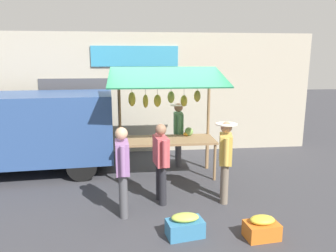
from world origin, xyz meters
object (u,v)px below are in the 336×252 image
object	(u,v)px
shopper_with_shopping_bag	(122,166)
shopper_with_ponytail	(225,156)
market_stall	(167,110)
parked_van	(10,127)
produce_crate_near	(185,226)
shopper_in_striped_shirt	(161,159)
produce_crate_side	(262,228)
vendor_with_sunhat	(178,129)

from	to	relation	value
shopper_with_shopping_bag	shopper_with_ponytail	bearing A→B (deg)	-84.19
market_stall	parked_van	world-z (taller)	market_stall
shopper_with_ponytail	produce_crate_near	xyz separation A→B (m)	(0.95, 1.16, -0.73)
shopper_in_striped_shirt	produce_crate_side	size ratio (longest dim) A/B	2.86
produce_crate_side	parked_van	bearing A→B (deg)	-35.77
vendor_with_sunhat	parked_van	size ratio (longest dim) A/B	0.35
parked_van	produce_crate_side	bearing A→B (deg)	140.29
produce_crate_near	produce_crate_side	xyz separation A→B (m)	(-1.15, 0.18, -0.01)
shopper_in_striped_shirt	produce_crate_side	xyz separation A→B (m)	(-1.40, 1.42, -0.70)
vendor_with_sunhat	produce_crate_near	bearing A→B (deg)	-2.21
shopper_with_shopping_bag	produce_crate_side	distance (m)	2.44
parked_van	produce_crate_side	distance (m)	5.95
produce_crate_near	produce_crate_side	distance (m)	1.16
market_stall	produce_crate_side	world-z (taller)	market_stall
market_stall	produce_crate_side	distance (m)	3.37
market_stall	shopper_with_shopping_bag	distance (m)	2.18
parked_van	produce_crate_near	xyz separation A→B (m)	(-3.62, 3.25, -0.95)
market_stall	shopper_with_shopping_bag	xyz separation A→B (m)	(0.96, 1.85, -0.66)
market_stall	shopper_with_shopping_bag	world-z (taller)	market_stall
vendor_with_sunhat	produce_crate_side	distance (m)	3.71
shopper_with_shopping_bag	produce_crate_near	xyz separation A→B (m)	(-0.95, 0.82, -0.73)
shopper_with_shopping_bag	produce_crate_near	world-z (taller)	shopper_with_shopping_bag
vendor_with_sunhat	parked_van	xyz separation A→B (m)	(3.99, 0.12, 0.18)
vendor_with_sunhat	shopper_with_shopping_bag	distance (m)	2.87
vendor_with_sunhat	shopper_in_striped_shirt	size ratio (longest dim) A/B	1.05
shopper_with_shopping_bag	shopper_in_striped_shirt	bearing A→B (deg)	-63.52
market_stall	produce_crate_side	size ratio (longest dim) A/B	4.71
vendor_with_sunhat	produce_crate_side	size ratio (longest dim) A/B	3.01
market_stall	parked_van	size ratio (longest dim) A/B	0.55
parked_van	vendor_with_sunhat	bearing A→B (deg)	177.75
shopper_with_ponytail	produce_crate_side	bearing A→B (deg)	-157.58
vendor_with_sunhat	produce_crate_side	world-z (taller)	vendor_with_sunhat
vendor_with_sunhat	market_stall	bearing A→B (deg)	-23.83
parked_van	produce_crate_near	distance (m)	4.95
shopper_in_striped_shirt	shopper_with_ponytail	xyz separation A→B (m)	(-1.20, 0.08, 0.04)
market_stall	vendor_with_sunhat	world-z (taller)	market_stall
shopper_in_striped_shirt	shopper_with_shopping_bag	bearing A→B (deg)	112.60
shopper_in_striped_shirt	shopper_with_ponytail	bearing A→B (deg)	-101.85
shopper_with_ponytail	shopper_with_shopping_bag	world-z (taller)	shopper_with_shopping_bag
shopper_with_ponytail	shopper_with_shopping_bag	xyz separation A→B (m)	(1.90, 0.34, -0.01)
shopper_in_striped_shirt	produce_crate_side	distance (m)	2.11
shopper_with_shopping_bag	parked_van	world-z (taller)	parked_van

